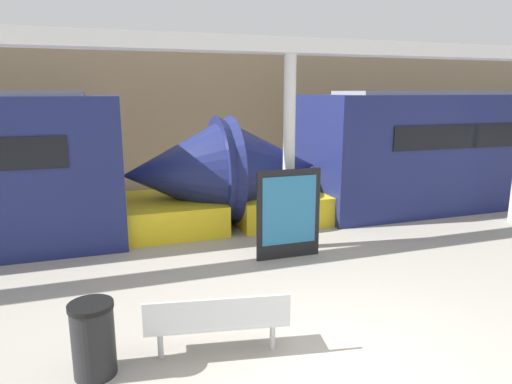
{
  "coord_description": "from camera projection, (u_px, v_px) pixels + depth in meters",
  "views": [
    {
      "loc": [
        -2.5,
        -4.08,
        3.19
      ],
      "look_at": [
        0.12,
        3.57,
        1.4
      ],
      "focal_mm": 32.0,
      "sensor_mm": 36.0,
      "label": 1
    }
  ],
  "objects": [
    {
      "name": "bench_near",
      "position": [
        217.0,
        319.0,
        5.51
      ],
      "size": [
        1.79,
        0.74,
        0.82
      ],
      "rotation": [
        0.0,
        0.0,
        -0.18
      ],
      "color": "silver",
      "rests_on": "ground_plane"
    },
    {
      "name": "poster_board",
      "position": [
        289.0,
        214.0,
        8.77
      ],
      "size": [
        1.29,
        0.07,
        1.75
      ],
      "color": "black",
      "rests_on": "ground_plane"
    },
    {
      "name": "trash_bin",
      "position": [
        93.0,
        339.0,
        5.17
      ],
      "size": [
        0.5,
        0.5,
        0.88
      ],
      "color": "black",
      "rests_on": "ground_plane"
    },
    {
      "name": "support_column_near",
      "position": [
        289.0,
        155.0,
        9.06
      ],
      "size": [
        0.24,
        0.24,
        3.89
      ],
      "primitive_type": "cylinder",
      "color": "silver",
      "rests_on": "ground_plane"
    },
    {
      "name": "canopy_beam",
      "position": [
        291.0,
        46.0,
        8.61
      ],
      "size": [
        28.0,
        0.6,
        0.28
      ],
      "primitive_type": "cube",
      "color": "silver",
      "rests_on": "support_column_near"
    },
    {
      "name": "ground_plane",
      "position": [
        346.0,
        374.0,
        5.25
      ],
      "size": [
        60.0,
        60.0,
        0.0
      ],
      "primitive_type": "plane",
      "color": "#A8A093"
    },
    {
      "name": "station_wall",
      "position": [
        179.0,
        113.0,
        14.83
      ],
      "size": [
        56.0,
        0.2,
        5.0
      ],
      "primitive_type": "cube",
      "color": "#9E8460",
      "rests_on": "ground_plane"
    }
  ]
}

